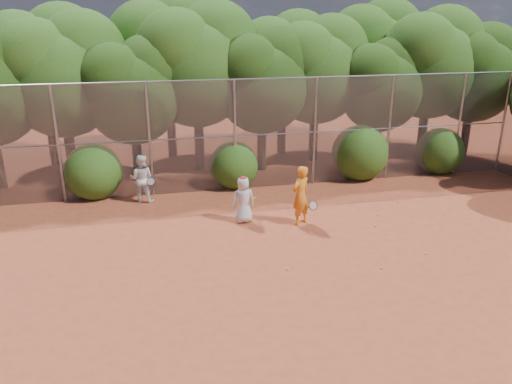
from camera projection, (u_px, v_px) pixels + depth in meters
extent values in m
plane|color=#9B3D23|center=(313.00, 259.00, 13.22)|extent=(80.00, 80.00, 0.00)
cylinder|color=gray|center=(58.00, 145.00, 16.63)|extent=(0.09, 0.09, 4.00)
cylinder|color=gray|center=(150.00, 140.00, 17.24)|extent=(0.09, 0.09, 4.00)
cylinder|color=gray|center=(235.00, 136.00, 17.85)|extent=(0.09, 0.09, 4.00)
cylinder|color=gray|center=(315.00, 132.00, 18.46)|extent=(0.09, 0.09, 4.00)
cylinder|color=gray|center=(389.00, 128.00, 19.07)|extent=(0.09, 0.09, 4.00)
cylinder|color=gray|center=(459.00, 125.00, 19.68)|extent=(0.09, 0.09, 4.00)
cylinder|color=gray|center=(262.00, 79.00, 17.37)|extent=(20.00, 0.05, 0.05)
cylinder|color=gray|center=(262.00, 135.00, 18.05)|extent=(20.00, 0.04, 0.04)
cube|color=slate|center=(262.00, 135.00, 18.05)|extent=(20.00, 0.02, 4.00)
cylinder|color=gray|center=(503.00, 122.00, 20.08)|extent=(0.09, 0.09, 4.00)
sphere|color=black|center=(7.00, 63.00, 17.62)|extent=(3.05, 3.05, 3.05)
cylinder|color=black|center=(70.00, 148.00, 19.18)|extent=(0.38, 0.38, 2.52)
sphere|color=#244A12|center=(62.00, 83.00, 18.34)|extent=(4.03, 4.03, 4.03)
sphere|color=#244A12|center=(83.00, 53.00, 18.53)|extent=(3.23, 3.23, 3.23)
sphere|color=#244A12|center=(37.00, 61.00, 17.64)|extent=(3.02, 3.02, 3.02)
cylinder|color=black|center=(137.00, 153.00, 19.10)|extent=(0.36, 0.36, 2.17)
sphere|color=black|center=(132.00, 98.00, 18.38)|extent=(3.47, 3.47, 3.47)
sphere|color=black|center=(150.00, 72.00, 18.55)|extent=(2.78, 2.78, 2.78)
sphere|color=black|center=(113.00, 80.00, 17.78)|extent=(2.60, 2.60, 2.60)
cylinder|color=black|center=(199.00, 138.00, 20.44)|extent=(0.39, 0.39, 2.66)
sphere|color=#244A12|center=(197.00, 73.00, 19.56)|extent=(4.26, 4.26, 4.26)
sphere|color=#244A12|center=(216.00, 44.00, 19.76)|extent=(3.40, 3.40, 3.40)
sphere|color=#244A12|center=(177.00, 51.00, 18.83)|extent=(3.19, 3.19, 3.19)
cylinder|color=black|center=(262.00, 143.00, 20.47)|extent=(0.37, 0.37, 2.27)
sphere|color=black|center=(262.00, 88.00, 19.71)|extent=(3.64, 3.64, 3.64)
sphere|color=black|center=(278.00, 63.00, 19.88)|extent=(2.91, 2.91, 2.91)
sphere|color=black|center=(247.00, 70.00, 19.08)|extent=(2.73, 2.73, 2.73)
cylinder|color=black|center=(313.00, 133.00, 21.68)|extent=(0.38, 0.38, 2.45)
sphere|color=#244A12|center=(316.00, 77.00, 20.87)|extent=(3.92, 3.92, 3.92)
sphere|color=#244A12|center=(331.00, 52.00, 21.05)|extent=(3.14, 3.14, 3.14)
sphere|color=#244A12|center=(303.00, 59.00, 20.19)|extent=(2.94, 2.94, 2.94)
cylinder|color=black|center=(376.00, 140.00, 21.33)|extent=(0.36, 0.36, 2.10)
sphere|color=black|center=(380.00, 91.00, 20.63)|extent=(3.36, 3.36, 3.36)
sphere|color=black|center=(393.00, 69.00, 20.79)|extent=(2.69, 2.69, 2.69)
sphere|color=black|center=(371.00, 76.00, 20.05)|extent=(2.52, 2.52, 2.52)
cylinder|color=black|center=(423.00, 128.00, 22.30)|extent=(0.39, 0.39, 2.59)
sphere|color=#244A12|center=(429.00, 70.00, 21.44)|extent=(4.14, 4.14, 4.14)
sphere|color=#244A12|center=(444.00, 44.00, 21.64)|extent=(3.32, 3.32, 3.32)
sphere|color=#244A12|center=(420.00, 51.00, 20.73)|extent=(3.11, 3.11, 3.11)
cylinder|color=black|center=(466.00, 131.00, 22.48)|extent=(0.37, 0.37, 2.31)
sphere|color=black|center=(473.00, 80.00, 21.72)|extent=(3.70, 3.70, 3.70)
sphere|color=black|center=(486.00, 57.00, 21.89)|extent=(2.96, 2.96, 2.96)
sphere|color=black|center=(467.00, 63.00, 21.08)|extent=(2.77, 2.77, 2.77)
cylinder|color=black|center=(52.00, 134.00, 21.07)|extent=(0.39, 0.39, 2.62)
sphere|color=#244A12|center=(43.00, 72.00, 20.20)|extent=(4.20, 4.20, 4.20)
sphere|color=#244A12|center=(63.00, 45.00, 20.40)|extent=(3.36, 3.36, 3.36)
sphere|color=#244A12|center=(19.00, 52.00, 19.47)|extent=(3.15, 3.15, 3.15)
cylinder|color=black|center=(171.00, 126.00, 22.24)|extent=(0.40, 0.40, 2.80)
sphere|color=#244A12|center=(167.00, 63.00, 21.31)|extent=(4.48, 4.48, 4.48)
sphere|color=#244A12|center=(186.00, 35.00, 21.52)|extent=(3.58, 3.58, 3.58)
sphere|color=#244A12|center=(147.00, 42.00, 20.54)|extent=(3.36, 3.36, 3.36)
cylinder|color=black|center=(282.00, 126.00, 22.93)|extent=(0.38, 0.38, 2.52)
sphere|color=#244A12|center=(283.00, 71.00, 22.10)|extent=(4.03, 4.03, 4.03)
sphere|color=#244A12|center=(298.00, 46.00, 22.29)|extent=(3.23, 3.23, 3.23)
sphere|color=#244A12|center=(269.00, 53.00, 21.40)|extent=(3.02, 3.02, 3.02)
cylinder|color=black|center=(367.00, 117.00, 24.36)|extent=(0.40, 0.40, 2.73)
sphere|color=#244A12|center=(372.00, 61.00, 23.46)|extent=(4.37, 4.37, 4.37)
sphere|color=#244A12|center=(386.00, 36.00, 23.67)|extent=(3.49, 3.49, 3.49)
sphere|color=#244A12|center=(361.00, 42.00, 22.70)|extent=(3.28, 3.28, 3.28)
sphere|color=#244A12|center=(93.00, 169.00, 17.45)|extent=(2.00, 2.00, 2.00)
sphere|color=#244A12|center=(234.00, 163.00, 18.50)|extent=(1.80, 1.80, 1.80)
sphere|color=#244A12|center=(360.00, 150.00, 19.44)|extent=(2.20, 2.20, 2.20)
sphere|color=#244A12|center=(440.00, 149.00, 20.21)|extent=(1.90, 1.90, 1.90)
imported|color=orange|center=(300.00, 196.00, 15.14)|extent=(0.81, 0.73, 1.86)
torus|color=black|center=(313.00, 206.00, 15.13)|extent=(0.33, 0.23, 0.28)
cylinder|color=black|center=(310.00, 207.00, 15.33)|extent=(0.09, 0.26, 0.16)
imported|color=silver|center=(243.00, 200.00, 15.34)|extent=(0.75, 0.52, 1.47)
ellipsoid|color=maroon|center=(243.00, 178.00, 15.11)|extent=(0.22, 0.22, 0.13)
sphere|color=#BDD226|center=(254.00, 198.00, 15.18)|extent=(0.07, 0.07, 0.07)
imported|color=white|center=(142.00, 178.00, 17.01)|extent=(0.96, 0.85, 1.66)
torus|color=black|center=(151.00, 182.00, 16.81)|extent=(0.35, 0.27, 0.27)
cylinder|color=black|center=(153.00, 183.00, 17.02)|extent=(0.11, 0.25, 0.18)
sphere|color=#BDD226|center=(375.00, 226.00, 15.21)|extent=(0.07, 0.07, 0.07)
sphere|color=#BDD226|center=(377.00, 215.00, 16.00)|extent=(0.07, 0.07, 0.07)
sphere|color=#BDD226|center=(381.00, 268.00, 12.71)|extent=(0.07, 0.07, 0.07)
sphere|color=#BDD226|center=(426.00, 253.00, 13.47)|extent=(0.07, 0.07, 0.07)
sphere|color=#BDD226|center=(288.00, 269.00, 12.64)|extent=(0.07, 0.07, 0.07)
sphere|color=#BDD226|center=(397.00, 202.00, 17.17)|extent=(0.07, 0.07, 0.07)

